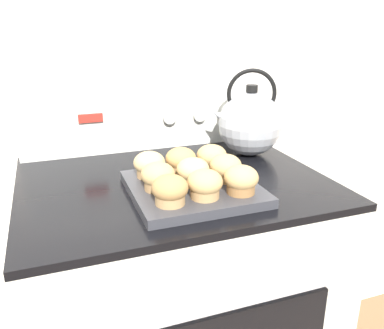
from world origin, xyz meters
The scene contains 14 objects.
wall_back centered at (0.00, 0.66, 1.20)m, with size 8.00×0.05×2.40m.
stove_range centered at (0.00, 0.32, 0.44)m, with size 0.76×0.64×0.88m.
control_panel centered at (0.00, 0.60, 0.98)m, with size 0.74×0.07×0.20m.
muffin_pan centered at (0.02, 0.22, 0.89)m, with size 0.29×0.29×0.02m.
muffin_r0_c0 centered at (-0.06, 0.13, 0.93)m, with size 0.08×0.08×0.06m.
muffin_r0_c1 centered at (0.02, 0.14, 0.93)m, with size 0.08×0.08×0.06m.
muffin_r0_c2 centered at (0.10, 0.13, 0.93)m, with size 0.08×0.08×0.06m.
muffin_r1_c0 centered at (-0.07, 0.21, 0.93)m, with size 0.08×0.08×0.06m.
muffin_r1_c1 centered at (0.02, 0.22, 0.93)m, with size 0.08×0.08×0.06m.
muffin_r1_c2 centered at (0.10, 0.21, 0.93)m, with size 0.08×0.08×0.06m.
muffin_r2_c0 centered at (-0.07, 0.30, 0.93)m, with size 0.08×0.08×0.06m.
muffin_r2_c1 centered at (0.02, 0.30, 0.93)m, with size 0.08×0.08×0.06m.
muffin_r2_c2 centered at (0.10, 0.30, 0.93)m, with size 0.08×0.08×0.06m.
tea_kettle centered at (0.27, 0.43, 0.98)m, with size 0.22×0.19×0.25m.
Camera 1 is at (-0.28, -0.60, 1.26)m, focal length 38.00 mm.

